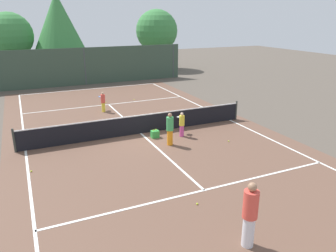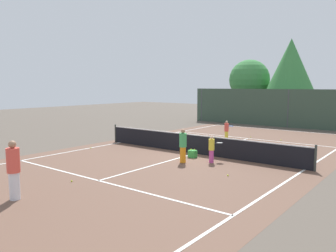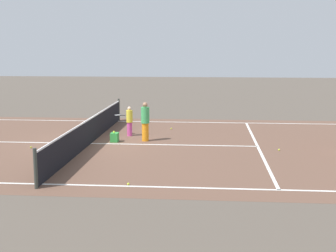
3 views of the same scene
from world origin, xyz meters
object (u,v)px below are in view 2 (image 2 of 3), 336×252
Objects in this scene: ball_crate at (193,154)px; player_0 at (227,130)px; player_3 at (14,170)px; tennis_ball_6 at (251,137)px; tennis_ball_0 at (200,146)px; player_2 at (212,149)px; tennis_ball_2 at (72,181)px; player_1 at (183,145)px; tennis_ball_4 at (162,138)px; tennis_ball_5 at (91,148)px; tennis_ball_1 at (228,175)px; tennis_ball_3 at (281,140)px.

player_0 is at bearing 101.85° from ball_crate.
player_3 reaches higher than ball_crate.
player_0 is 2.32m from tennis_ball_6.
tennis_ball_0 is (-0.56, 11.36, -0.91)m from player_3.
tennis_ball_2 is (-2.41, -5.88, -0.61)m from player_2.
player_1 reaches higher than tennis_ball_4.
tennis_ball_5 is 1.00× the size of tennis_ball_6.
tennis_ball_1 is 1.00× the size of tennis_ball_6.
ball_crate is 6.17m from tennis_ball_4.
tennis_ball_0 is at bearing -121.47° from tennis_ball_3.
player_0 is 8.56m from tennis_ball_5.
tennis_ball_5 is (-4.71, 4.72, 0.00)m from tennis_ball_2.
player_1 is (1.45, -6.84, 0.13)m from player_0.
player_2 is at bearing 75.07° from player_3.
player_1 is at bearing -43.14° from tennis_ball_4.
player_3 is at bearing -98.54° from tennis_ball_3.
tennis_ball_4 is (-3.84, 9.94, 0.00)m from tennis_ball_2.
tennis_ball_3 is (2.45, 16.28, -0.91)m from player_3.
player_3 is 8.58m from ball_crate.
player_3 is 11.41m from tennis_ball_0.
player_1 is 3.64× the size of ball_crate.
tennis_ball_1 is at bearing -61.30° from player_0.
tennis_ball_1 is at bearing -44.01° from player_2.
player_0 is 8.76m from tennis_ball_1.
player_2 is 2.45m from tennis_ball_1.
player_1 is 23.50× the size of tennis_ball_0.
player_0 is at bearing 90.38° from tennis_ball_2.
tennis_ball_4 is (-6.24, 4.05, -0.61)m from player_2.
tennis_ball_1 and tennis_ball_4 have the same top height.
player_0 is 0.69× the size of player_3.
tennis_ball_2 is at bearing -134.19° from tennis_ball_1.
tennis_ball_1 is 8.84m from tennis_ball_5.
player_0 reaches higher than tennis_ball_3.
tennis_ball_0 is 6.59m from tennis_ball_1.
tennis_ball_3 is 1.00× the size of tennis_ball_5.
tennis_ball_4 is at bearing 108.46° from player_3.
player_2 is 4.27m from tennis_ball_0.
tennis_ball_0 and tennis_ball_5 have the same top height.
player_1 is at bearing 3.14° from tennis_ball_5.
player_3 is 27.96× the size of tennis_ball_3.
tennis_ball_4 is at bearing -152.50° from player_0.
player_2 reaches higher than tennis_ball_1.
ball_crate is (1.19, -5.65, -0.48)m from player_0.
player_0 is 19.30× the size of tennis_ball_0.
tennis_ball_2 and tennis_ball_5 have the same top height.
tennis_ball_5 is at bearing -119.79° from tennis_ball_6.
ball_crate is 6.45× the size of tennis_ball_5.
player_2 is at bearing -91.93° from tennis_ball_3.
tennis_ball_6 is at bearing 72.01° from player_0.
player_0 is 5.79m from ball_crate.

